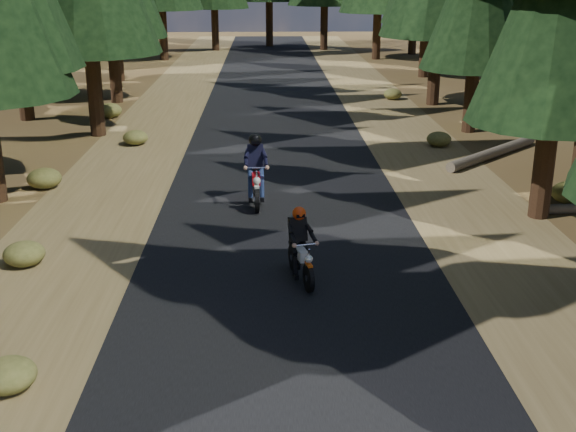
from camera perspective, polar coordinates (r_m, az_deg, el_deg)
The scene contains 8 objects.
ground at distance 12.83m, azimuth 0.22°, elevation -6.82°, with size 120.00×120.00×0.00m, color #442F18.
road at distance 17.47m, azimuth -0.37°, elevation 0.30°, with size 6.00×100.00×0.01m, color black.
shoulder_l at distance 17.95m, azimuth -15.21°, elevation 0.13°, with size 3.20×100.00×0.01m, color brown.
shoulder_r at distance 18.17m, azimuth 14.29°, elevation 0.43°, with size 3.20×100.00×0.01m, color brown.
log_near at distance 23.55m, azimuth 15.91°, elevation 4.84°, with size 0.32×0.32×5.03m, color #4C4233.
understory_shrubs at distance 20.89m, azimuth 2.45°, elevation 4.14°, with size 15.26×31.67×0.65m.
rider_lead at distance 13.49m, azimuth 1.03°, elevation -3.28°, with size 0.82×1.65×1.42m.
rider_follow at distance 17.92m, azimuth -2.54°, elevation 2.72°, with size 0.67×1.99×1.76m.
Camera 1 is at (-0.42, -11.56, 5.54)m, focal length 45.00 mm.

